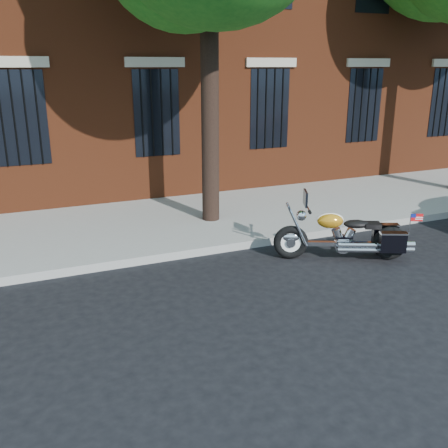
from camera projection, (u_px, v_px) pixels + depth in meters
name	position (u px, v px, depth m)	size (l,w,h in m)	color
ground	(249.00, 280.00, 7.97)	(120.00, 120.00, 0.00)	black
curb	(216.00, 248.00, 9.15)	(40.00, 0.16, 0.15)	gray
sidewalk	(183.00, 220.00, 10.80)	(40.00, 3.60, 0.15)	gray
motorcycle	(348.00, 237.00, 8.71)	(2.19, 1.38, 1.24)	black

